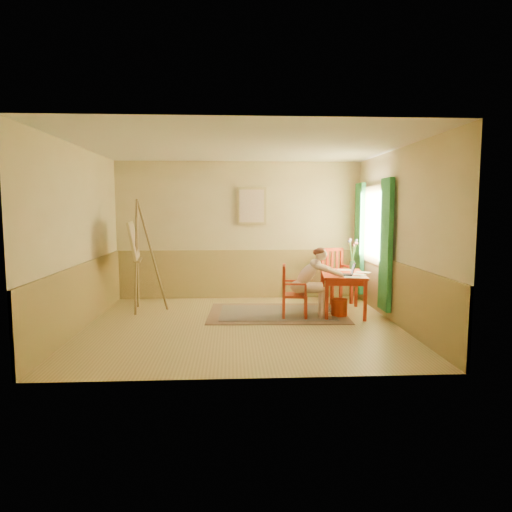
{
  "coord_description": "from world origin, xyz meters",
  "views": [
    {
      "loc": [
        -0.16,
        -6.99,
        1.85
      ],
      "look_at": [
        0.25,
        0.55,
        1.05
      ],
      "focal_mm": 31.56,
      "sensor_mm": 36.0,
      "label": 1
    }
  ],
  "objects": [
    {
      "name": "chair_back",
      "position": [
        1.89,
        1.72,
        0.53
      ],
      "size": [
        0.57,
        0.59,
        1.06
      ],
      "color": "#B83416",
      "rests_on": "room"
    },
    {
      "name": "easel",
      "position": [
        -1.87,
        1.13,
        1.2
      ],
      "size": [
        0.72,
        0.91,
        2.03
      ],
      "color": "olive",
      "rests_on": "room"
    },
    {
      "name": "laptop",
      "position": [
        1.79,
        0.49,
        0.76
      ],
      "size": [
        0.37,
        0.26,
        0.21
      ],
      "color": "#1E2338",
      "rests_on": "table"
    },
    {
      "name": "rug",
      "position": [
        0.64,
        0.77,
        0.01
      ],
      "size": [
        2.47,
        1.71,
        0.02
      ],
      "color": "#8C7251",
      "rests_on": "room"
    },
    {
      "name": "figure",
      "position": [
        1.18,
        0.44,
        0.66
      ],
      "size": [
        0.91,
        0.44,
        1.2
      ],
      "color": "beige",
      "rests_on": "room"
    },
    {
      "name": "wainscot",
      "position": [
        0.0,
        0.8,
        0.5
      ],
      "size": [
        5.0,
        4.5,
        1.0
      ],
      "color": "tan",
      "rests_on": "room"
    },
    {
      "name": "vase",
      "position": [
        2.09,
        1.26,
        0.98
      ],
      "size": [
        0.26,
        0.29,
        0.58
      ],
      "color": "#3F724C",
      "rests_on": "table"
    },
    {
      "name": "wall_portrait",
      "position": [
        0.25,
        2.2,
        1.9
      ],
      "size": [
        0.6,
        0.05,
        0.76
      ],
      "color": "tan",
      "rests_on": "room"
    },
    {
      "name": "papers",
      "position": [
        1.98,
        0.67,
        0.72
      ],
      "size": [
        0.64,
        1.07,
        0.0
      ],
      "color": "white",
      "rests_on": "table"
    },
    {
      "name": "wastebasket",
      "position": [
        1.69,
        0.53,
        0.15
      ],
      "size": [
        0.3,
        0.3,
        0.3
      ],
      "primitive_type": "cylinder",
      "rotation": [
        0.0,
        0.0,
        -0.09
      ],
      "color": "#A82E0E",
      "rests_on": "room"
    },
    {
      "name": "window",
      "position": [
        2.42,
        1.1,
        1.35
      ],
      "size": [
        0.12,
        2.01,
        2.2
      ],
      "color": "white",
      "rests_on": "room"
    },
    {
      "name": "table",
      "position": [
        1.79,
        0.75,
        0.63
      ],
      "size": [
        0.88,
        1.29,
        0.72
      ],
      "color": "#B83416",
      "rests_on": "room"
    },
    {
      "name": "chair_left",
      "position": [
        0.86,
        0.48,
        0.45
      ],
      "size": [
        0.46,
        0.45,
        0.9
      ],
      "color": "#B83416",
      "rests_on": "room"
    },
    {
      "name": "room",
      "position": [
        0.0,
        0.0,
        1.4
      ],
      "size": [
        5.04,
        4.54,
        2.84
      ],
      "color": "tan",
      "rests_on": "ground"
    }
  ]
}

